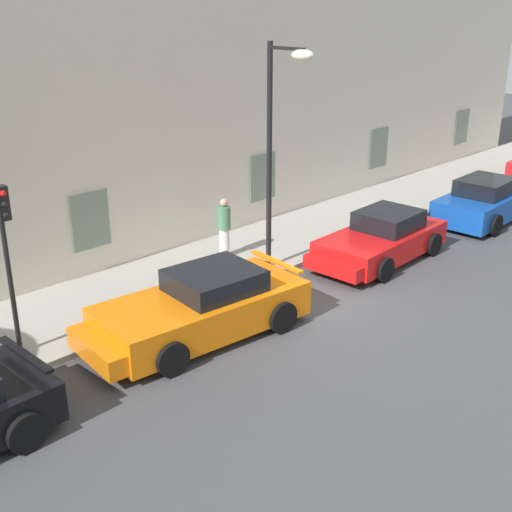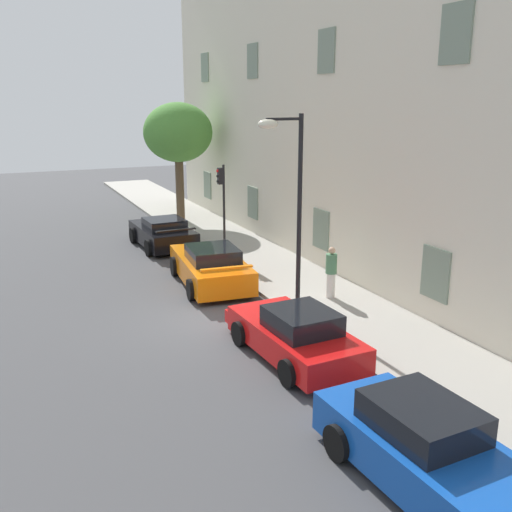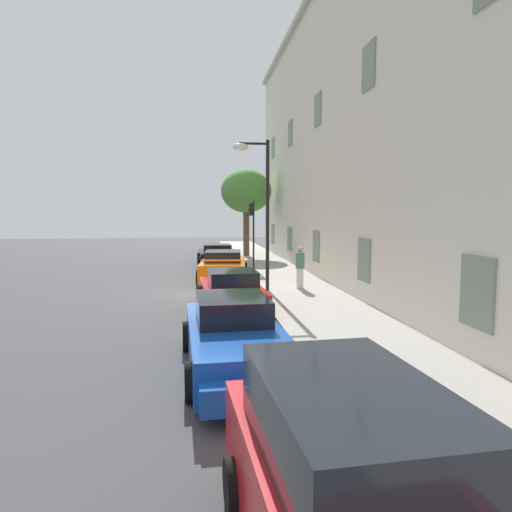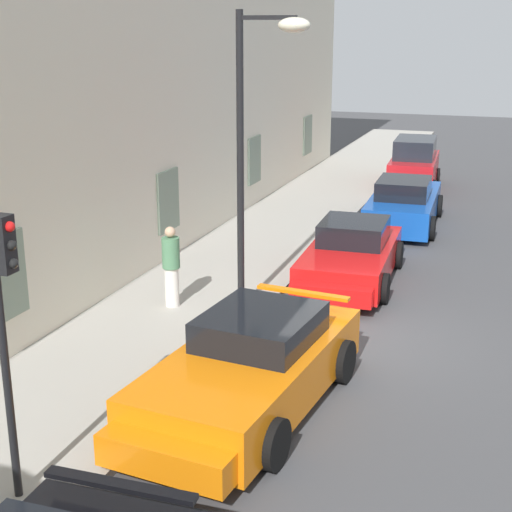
# 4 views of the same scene
# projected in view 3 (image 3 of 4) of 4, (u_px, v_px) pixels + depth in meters

# --- Properties ---
(ground_plane) EXTENTS (80.00, 80.00, 0.00)m
(ground_plane) POSITION_uv_depth(u_px,v_px,m) (202.00, 293.00, 18.04)
(ground_plane) COLOR #444447
(sidewalk) EXTENTS (60.00, 3.41, 0.14)m
(sidewalk) POSITION_uv_depth(u_px,v_px,m) (296.00, 290.00, 18.52)
(sidewalk) COLOR #A8A399
(sidewalk) RESTS_ON ground
(building_facade) EXTENTS (39.50, 4.07, 13.86)m
(building_facade) POSITION_uv_depth(u_px,v_px,m) (382.00, 120.00, 18.30)
(building_facade) COLOR beige
(building_facade) RESTS_ON ground
(sportscar_red_lead) EXTENTS (4.55, 2.32, 1.32)m
(sportscar_red_lead) POSITION_uv_depth(u_px,v_px,m) (216.00, 256.00, 27.29)
(sportscar_red_lead) COLOR black
(sportscar_red_lead) RESTS_ON ground
(sportscar_yellow_flank) EXTENTS (5.19, 2.59, 1.44)m
(sportscar_yellow_flank) POSITION_uv_depth(u_px,v_px,m) (224.00, 267.00, 21.44)
(sportscar_yellow_flank) COLOR orange
(sportscar_yellow_flank) RESTS_ON ground
(sportscar_white_middle) EXTENTS (4.62, 2.24, 1.37)m
(sportscar_white_middle) POSITION_uv_depth(u_px,v_px,m) (231.00, 292.00, 14.96)
(sportscar_white_middle) COLOR red
(sportscar_white_middle) RESTS_ON ground
(sportscar_tail_end) EXTENTS (5.13, 2.21, 1.46)m
(sportscar_tail_end) POSITION_uv_depth(u_px,v_px,m) (235.00, 341.00, 9.11)
(sportscar_tail_end) COLOR #144CB2
(sportscar_tail_end) RESTS_ON ground
(hatchback_parked) EXTENTS (4.03, 1.94, 1.85)m
(hatchback_parked) POSITION_uv_depth(u_px,v_px,m) (347.00, 499.00, 3.79)
(hatchback_parked) COLOR red
(hatchback_parked) RESTS_ON ground
(tree_near_kerb) EXTENTS (3.54, 3.54, 6.06)m
(tree_near_kerb) POSITION_uv_depth(u_px,v_px,m) (246.00, 192.00, 31.75)
(tree_near_kerb) COLOR brown
(tree_near_kerb) RESTS_ON sidewalk
(traffic_light) EXTENTS (0.22, 0.36, 3.67)m
(traffic_light) POSITION_uv_depth(u_px,v_px,m) (252.00, 223.00, 24.60)
(traffic_light) COLOR black
(traffic_light) RESTS_ON sidewalk
(street_lamp) EXTENTS (0.44, 1.42, 5.84)m
(street_lamp) POSITION_uv_depth(u_px,v_px,m) (257.00, 188.00, 17.48)
(street_lamp) COLOR black
(street_lamp) RESTS_ON sidewalk
(pedestrian_admiring) EXTENTS (0.46, 0.46, 1.69)m
(pedestrian_admiring) POSITION_uv_depth(u_px,v_px,m) (300.00, 267.00, 18.35)
(pedestrian_admiring) COLOR silver
(pedestrian_admiring) RESTS_ON sidewalk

